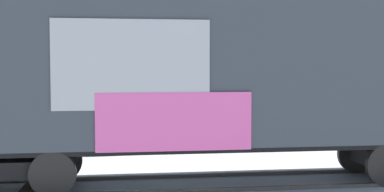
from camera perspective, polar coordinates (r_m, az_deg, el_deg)
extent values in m
plane|color=silver|center=(11.65, 8.92, -9.44)|extent=(260.00, 260.00, 0.00)
cube|color=#4C4742|center=(10.65, 3.94, -10.41)|extent=(59.98, 1.77, 0.08)
cube|color=#4C4742|center=(12.03, 2.53, -8.80)|extent=(59.98, 1.77, 0.08)
cube|color=#423323|center=(11.31, -17.81, -9.78)|extent=(0.31, 2.51, 0.07)
cube|color=#33383D|center=(11.05, 3.24, 3.10)|extent=(13.24, 3.20, 3.03)
cube|color=#999999|center=(9.41, -6.77, 3.49)|extent=(2.90, 0.11, 1.67)
cube|color=#CC4C8C|center=(9.51, -1.95, -2.90)|extent=(2.92, 0.11, 1.10)
cube|color=black|center=(11.17, 3.21, -5.22)|extent=(12.94, 1.92, 0.20)
cube|color=black|center=(11.26, -19.15, -7.39)|extent=(2.13, 1.33, 0.36)
cylinder|color=black|center=(10.43, -15.30, -8.45)|extent=(0.92, 0.15, 0.92)
cylinder|color=black|center=(11.83, -14.39, -7.03)|extent=(0.92, 0.15, 0.92)
cylinder|color=black|center=(13.01, 17.86, -6.14)|extent=(0.92, 0.15, 0.92)
cylinder|color=silver|center=(26.11, 13.32, 5.94)|extent=(0.12, 0.12, 7.56)
cube|color=slate|center=(68.26, -6.38, 5.49)|extent=(117.06, 42.45, 10.20)
cube|color=#9E8966|center=(15.82, -12.79, -3.75)|extent=(4.68, 2.15, 0.63)
cube|color=#2D333D|center=(15.75, -13.65, -1.25)|extent=(2.12, 1.79, 0.76)
cylinder|color=black|center=(16.81, -7.50, -4.36)|extent=(0.65, 0.26, 0.64)
cylinder|color=black|center=(15.09, -6.82, -5.24)|extent=(0.65, 0.26, 0.64)
cylinder|color=black|center=(16.79, -18.13, -4.51)|extent=(0.65, 0.26, 0.64)
cylinder|color=black|center=(15.06, -18.69, -5.41)|extent=(0.65, 0.26, 0.64)
cube|color=#B21E1E|center=(16.53, 8.93, -3.39)|extent=(4.17, 1.84, 0.64)
cube|color=#2D333D|center=(16.41, 8.34, -1.11)|extent=(2.24, 1.61, 0.68)
cylinder|color=black|center=(17.78, 12.51, -3.99)|extent=(0.65, 0.24, 0.64)
cylinder|color=black|center=(16.27, 14.49, -4.70)|extent=(0.65, 0.24, 0.64)
cylinder|color=black|center=(17.02, 3.60, -4.24)|extent=(0.65, 0.24, 0.64)
cylinder|color=black|center=(15.44, 4.79, -5.03)|extent=(0.65, 0.24, 0.64)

